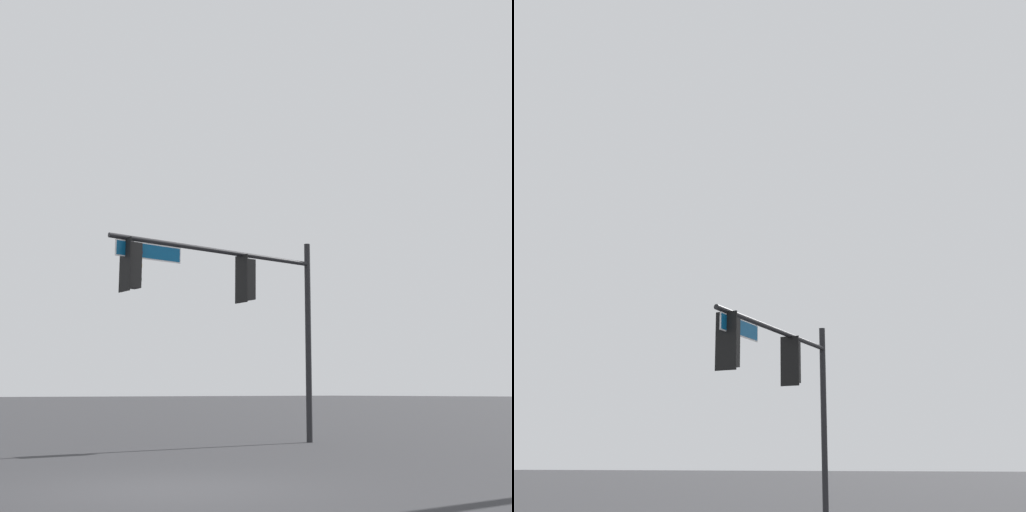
# 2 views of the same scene
# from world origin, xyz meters

# --- Properties ---
(signal_pole_near) EXTENTS (6.46, 0.53, 5.66)m
(signal_pole_near) POSITION_xyz_m (-5.33, -5.95, 4.09)
(signal_pole_near) COLOR black
(signal_pole_near) RESTS_ON ground_plane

